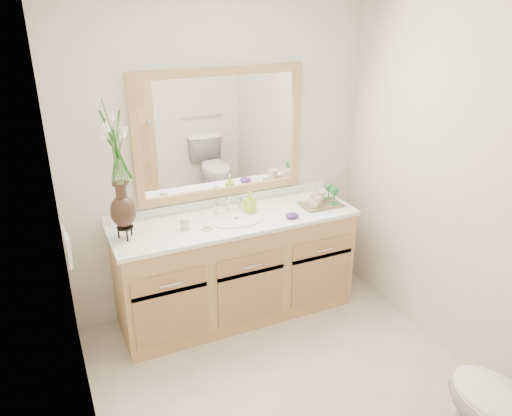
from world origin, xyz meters
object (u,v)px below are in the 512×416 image
tray (321,205)px  tumbler (185,224)px  flower_vase (117,159)px  soap_bottle (250,203)px

tray → tumbler: bearing=179.3°
flower_vase → tumbler: (0.41, -0.03, -0.52)m
tumbler → soap_bottle: (0.54, 0.09, 0.03)m
soap_bottle → tray: bearing=-35.4°
flower_vase → tumbler: bearing=-4.3°
flower_vase → tray: flower_vase is taller
tumbler → flower_vase: bearing=175.7°
tray → soap_bottle: bearing=169.2°
tray → flower_vase: bearing=178.6°
flower_vase → soap_bottle: size_ratio=5.65×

